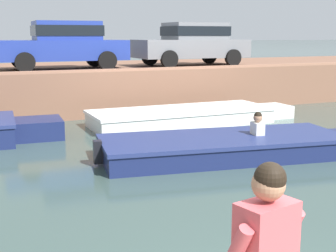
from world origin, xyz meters
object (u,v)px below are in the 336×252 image
object	(u,v)px
boat_moored_central_white	(189,116)
motorboat_passing	(234,146)
car_centre_grey	(192,42)
car_left_inner_blue	(64,43)

from	to	relation	value
boat_moored_central_white	motorboat_passing	distance (m)	3.78
car_centre_grey	motorboat_passing	bearing A→B (deg)	-109.55
car_left_inner_blue	car_centre_grey	size ratio (longest dim) A/B	1.00
motorboat_passing	car_centre_grey	bearing A→B (deg)	70.45
motorboat_passing	car_centre_grey	xyz separation A→B (m)	(2.58, 7.27, 2.04)
boat_moored_central_white	motorboat_passing	bearing A→B (deg)	-101.27
motorboat_passing	car_left_inner_blue	xyz separation A→B (m)	(-2.08, 7.27, 2.04)
car_left_inner_blue	car_centre_grey	distance (m)	4.66
boat_moored_central_white	car_left_inner_blue	distance (m)	4.98
boat_moored_central_white	motorboat_passing	xyz separation A→B (m)	(-0.74, -3.70, -0.00)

